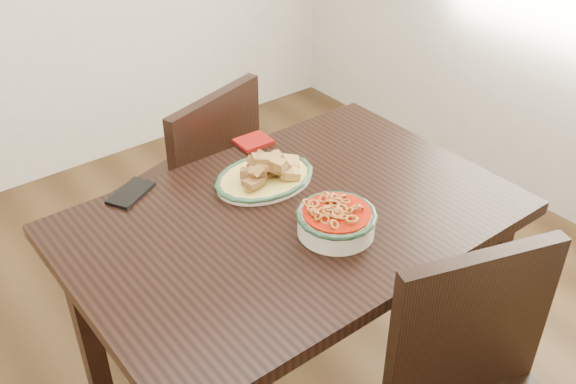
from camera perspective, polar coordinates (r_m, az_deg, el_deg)
dining_table at (r=1.81m, az=0.39°, el=-4.43°), size 1.21×0.80×0.75m
chair_far at (r=2.34m, az=-8.06°, el=0.44°), size 0.52×0.52×0.89m
fish_plate at (r=1.87m, az=-2.12°, el=2.11°), size 0.30×0.24×0.11m
noodle_bowl at (r=1.67m, az=4.32°, el=-2.38°), size 0.21×0.21×0.08m
smartphone at (r=1.88m, az=-13.78°, el=-0.08°), size 0.16×0.14×0.01m
napkin at (r=2.08m, az=-3.09°, el=4.51°), size 0.11×0.09×0.01m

